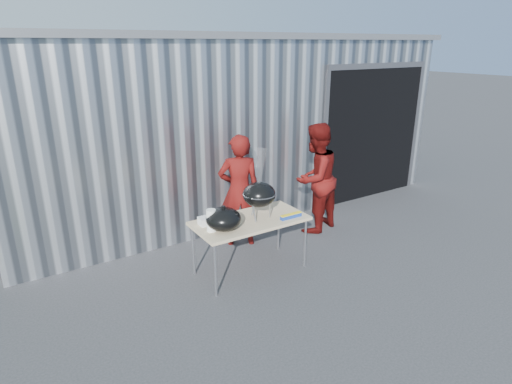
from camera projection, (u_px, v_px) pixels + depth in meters
ground at (286, 276)px, 5.70m from camera, size 80.00×80.00×0.00m
building at (197, 111)px, 9.31m from camera, size 8.20×6.20×3.10m
folding_table at (250, 222)px, 5.63m from camera, size 1.50×0.75×0.75m
kettle_grill at (259, 188)px, 5.51m from camera, size 0.44×0.44×0.94m
grill_lid at (224, 219)px, 5.27m from camera, size 0.44×0.44×0.32m
paper_towels at (211, 220)px, 5.23m from camera, size 0.12×0.12×0.28m
white_tub at (207, 221)px, 5.45m from camera, size 0.20×0.15×0.10m
foil_box at (291, 216)px, 5.66m from camera, size 0.32×0.05×0.06m
person_cook at (239, 191)px, 6.39m from camera, size 0.74×0.63×1.71m
person_bystander at (315, 178)px, 6.86m from camera, size 1.01×0.88×1.78m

